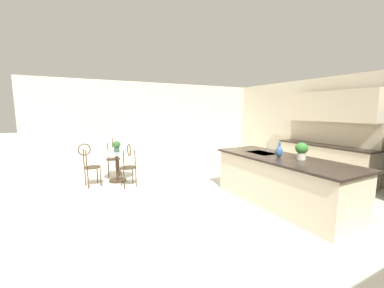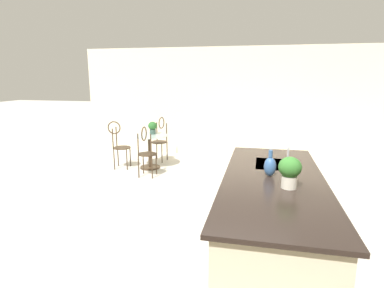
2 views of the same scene
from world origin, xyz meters
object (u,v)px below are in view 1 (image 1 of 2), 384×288
object	(u,v)px
chair_by_island	(89,163)
vase_on_counter	(279,151)
chair_toward_desk	(113,155)
potted_plant_on_table	(117,146)
potted_plant_counter_near	(302,150)
bistro_table	(117,164)
chair_near_window	(129,163)

from	to	relation	value
chair_by_island	vase_on_counter	world-z (taller)	vase_on_counter
chair_toward_desk	vase_on_counter	world-z (taller)	vase_on_counter
chair_toward_desk	vase_on_counter	xyz separation A→B (m)	(3.63, 2.46, 0.46)
chair_by_island	potted_plant_on_table	world-z (taller)	chair_by_island
chair_by_island	potted_plant_counter_near	size ratio (longest dim) A/B	3.37
vase_on_counter	potted_plant_counter_near	bearing A→B (deg)	26.51
bistro_table	vase_on_counter	distance (m)	3.90
bistro_table	chair_near_window	distance (m)	0.65
chair_by_island	potted_plant_on_table	xyz separation A→B (m)	(-0.28, 0.68, 0.32)
bistro_table	vase_on_counter	size ratio (longest dim) A/B	2.78
potted_plant_on_table	vase_on_counter	distance (m)	3.94
chair_toward_desk	vase_on_counter	size ratio (longest dim) A/B	3.62
chair_near_window	vase_on_counter	world-z (taller)	vase_on_counter
potted_plant_counter_near	chair_near_window	bearing A→B (deg)	-137.10
chair_toward_desk	vase_on_counter	distance (m)	4.40
bistro_table	chair_by_island	size ratio (longest dim) A/B	0.77
potted_plant_counter_near	vase_on_counter	size ratio (longest dim) A/B	1.07
chair_toward_desk	potted_plant_on_table	distance (m)	0.63
chair_near_window	vase_on_counter	bearing A→B (deg)	44.82
potted_plant_counter_near	vase_on_counter	distance (m)	0.40
bistro_table	vase_on_counter	world-z (taller)	vase_on_counter
potted_plant_on_table	chair_by_island	bearing A→B (deg)	-68.02
chair_toward_desk	potted_plant_counter_near	xyz separation A→B (m)	(3.98, 2.63, 0.52)
potted_plant_counter_near	chair_toward_desk	bearing A→B (deg)	-146.52
bistro_table	potted_plant_counter_near	world-z (taller)	potted_plant_counter_near
chair_by_island	potted_plant_counter_near	world-z (taller)	potted_plant_counter_near
chair_toward_desk	potted_plant_on_table	world-z (taller)	chair_toward_desk
chair_near_window	chair_by_island	bearing A→B (deg)	-120.64
chair_near_window	chair_toward_desk	bearing A→B (deg)	-173.96
chair_near_window	vase_on_counter	xyz separation A→B (m)	(2.33, 2.32, 0.46)
chair_near_window	potted_plant_counter_near	size ratio (longest dim) A/B	3.37
bistro_table	chair_toward_desk	size ratio (longest dim) A/B	0.77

